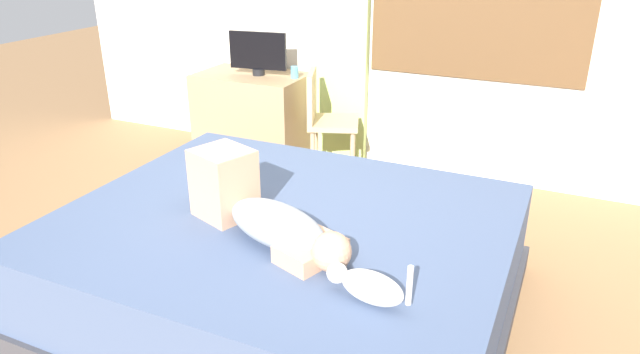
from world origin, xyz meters
The scene contains 9 objects.
ground_plane centered at (0.00, 0.00, 0.00)m, with size 16.00×16.00×0.00m, color olive.
bed centered at (0.00, 0.10, 0.27)m, with size 2.23×1.86×0.54m.
person_lying centered at (-0.01, -0.09, 0.65)m, with size 0.92×0.53×0.34m.
cat centered at (0.62, -0.39, 0.61)m, with size 0.36×0.15×0.21m.
desk centered at (-1.25, 1.90, 0.37)m, with size 0.90×0.56×0.74m.
tv_monitor centered at (-1.18, 1.90, 0.92)m, with size 0.48×0.10×0.35m.
cup centered at (-0.86, 1.93, 0.79)m, with size 0.06×0.06×0.10m, color teal.
chair_by_desk centered at (-0.53, 1.77, 0.51)m, with size 0.49×0.49×0.86m.
curtain_left centered at (-0.56, 2.18, 1.32)m, with size 0.44×0.06×2.64m, color #ADCC75.
Camera 1 is at (1.22, -2.13, 1.85)m, focal length 32.36 mm.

